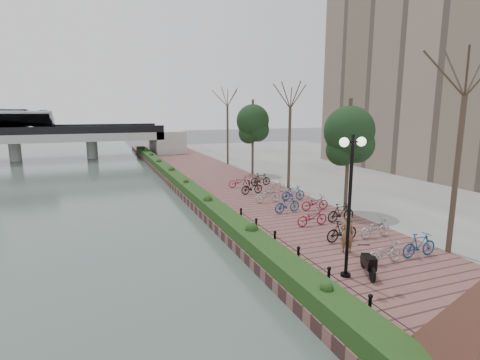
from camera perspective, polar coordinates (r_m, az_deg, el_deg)
ground at (r=12.10m, az=10.16°, el=-21.20°), size 220.00×220.00×0.00m
promenade at (r=28.54m, az=-1.17°, el=-1.73°), size 8.00×75.00×0.50m
inland_pavement at (r=37.08m, az=22.76°, el=0.30°), size 24.00×75.00×0.50m
hedge at (r=29.88m, az=-8.96°, el=-0.23°), size 1.10×56.00×0.60m
chain_fence at (r=13.88m, az=10.98°, el=-12.93°), size 0.10×14.10×0.70m
lamppost at (r=13.27m, az=16.55°, el=0.52°), size 1.02×0.32×5.05m
motorcycle at (r=14.54m, az=18.92°, el=-11.75°), size 1.02×1.52×0.92m
pedestrian at (r=16.30m, az=15.99°, el=-7.86°), size 0.68×0.57×1.60m
bicycle_parking at (r=22.25m, az=9.21°, el=-3.51°), size 2.40×17.32×1.00m
street_trees at (r=25.44m, az=11.10°, el=4.40°), size 3.20×37.12×6.80m
bridge at (r=54.66m, az=-31.42°, el=5.94°), size 36.00×10.77×6.50m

